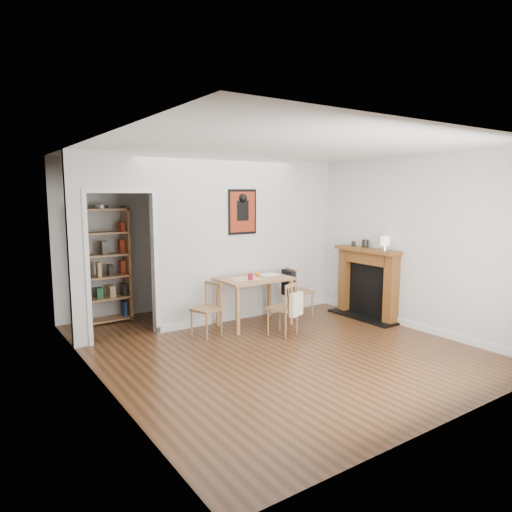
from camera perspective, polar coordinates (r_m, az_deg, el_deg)
ground at (r=6.32m, az=1.88°, el=-11.05°), size 5.20×5.20×0.00m
room_shell at (r=7.20m, az=-3.76°, el=1.87°), size 5.20×5.20×5.20m
dining_table at (r=7.08m, az=-0.19°, el=-3.44°), size 1.10×0.70×0.75m
chair_left at (r=6.62m, az=-6.24°, el=-6.71°), size 0.49×0.49×0.78m
chair_right at (r=7.66m, az=5.30°, el=-4.40°), size 0.51×0.47×0.82m
chair_front at (r=6.65m, az=3.44°, el=-6.54°), size 0.49×0.52×0.78m
bookshelf at (r=7.59m, az=-18.43°, el=-1.19°), size 0.77×0.31×1.84m
fireplace at (r=7.76m, az=13.79°, el=-3.00°), size 0.45×1.25×1.16m
red_glass at (r=6.87m, az=-0.71°, el=-2.60°), size 0.08×0.08×0.10m
orange_fruit at (r=7.20m, az=0.21°, el=-2.23°), size 0.07×0.07×0.07m
placemat at (r=6.97m, az=-1.37°, el=-2.84°), size 0.47×0.38×0.00m
notebook at (r=7.28m, az=1.53°, el=-2.34°), size 0.32×0.25×0.02m
mantel_lamp at (r=7.34m, az=15.82°, el=1.74°), size 0.15×0.15×0.23m
ceramic_jar_a at (r=7.74m, az=13.49°, el=1.55°), size 0.11×0.11×0.13m
ceramic_jar_b at (r=7.83m, az=12.09°, el=1.51°), size 0.07×0.07×0.09m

